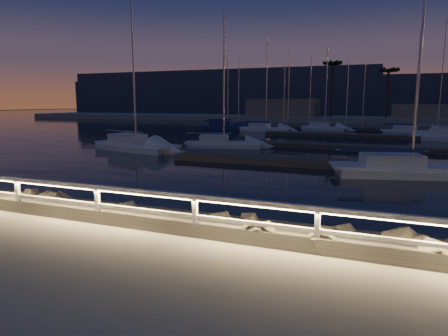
{
  "coord_description": "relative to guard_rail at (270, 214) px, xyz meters",
  "views": [
    {
      "loc": [
        2.28,
        -8.6,
        3.31
      ],
      "look_at": [
        -2.85,
        4.0,
        1.05
      ],
      "focal_mm": 32.0,
      "sensor_mm": 36.0,
      "label": 1
    }
  ],
  "objects": [
    {
      "name": "floating_docks",
      "position": [
        0.07,
        32.5,
        -1.17
      ],
      "size": [
        22.0,
        36.0,
        0.4
      ],
      "color": "#534C45",
      "rests_on": "ground"
    },
    {
      "name": "palm_left",
      "position": [
        -7.93,
        72.0,
        9.36
      ],
      "size": [
        3.0,
        3.0,
        11.2
      ],
      "color": "#453420",
      "rests_on": "ground"
    },
    {
      "name": "sailboat_m",
      "position": [
        -20.1,
        47.64,
        -0.96
      ],
      "size": [
        6.59,
        3.81,
        10.91
      ],
      "rotation": [
        0.0,
        0.0,
        0.34
      ],
      "color": "navy",
      "rests_on": "ground"
    },
    {
      "name": "harbor_water",
      "position": [
        0.07,
        31.22,
        -1.74
      ],
      "size": [
        400.0,
        440.0,
        0.6
      ],
      "color": "black",
      "rests_on": "ground"
    },
    {
      "name": "sailboat_c",
      "position": [
        3.5,
        14.52,
        -0.94
      ],
      "size": [
        8.6,
        4.48,
        14.07
      ],
      "rotation": [
        0.0,
        0.0,
        0.26
      ],
      "color": "silver",
      "rests_on": "ground"
    },
    {
      "name": "distant_hills",
      "position": [
        -22.06,
        133.69,
        3.96
      ],
      "size": [
        230.0,
        37.5,
        18.0
      ],
      "color": "#343C51",
      "rests_on": "ground"
    },
    {
      "name": "ground",
      "position": [
        0.07,
        0.0,
        -0.77
      ],
      "size": [
        400.0,
        400.0,
        0.0
      ],
      "primitive_type": "plane",
      "color": "#9E988E",
      "rests_on": "ground"
    },
    {
      "name": "guard_rail",
      "position": [
        0.0,
        0.0,
        0.0
      ],
      "size": [
        44.11,
        0.12,
        1.06
      ],
      "color": "silver",
      "rests_on": "ground"
    },
    {
      "name": "sailboat_n",
      "position": [
        -5.77,
        48.14,
        -0.97
      ],
      "size": [
        6.94,
        3.61,
        11.41
      ],
      "rotation": [
        0.0,
        0.0,
        -0.26
      ],
      "color": "silver",
      "rests_on": "ground"
    },
    {
      "name": "sailboat_e",
      "position": [
        -10.6,
        22.75,
        -0.95
      ],
      "size": [
        6.87,
        3.87,
        11.36
      ],
      "rotation": [
        0.0,
        0.0,
        0.32
      ],
      "color": "silver",
      "rests_on": "ground"
    },
    {
      "name": "sailboat_k",
      "position": [
        5.15,
        44.83,
        -0.97
      ],
      "size": [
        7.44,
        2.45,
        12.49
      ],
      "rotation": [
        0.0,
        0.0,
        0.03
      ],
      "color": "silver",
      "rests_on": "ground"
    },
    {
      "name": "riprap",
      "position": [
        -0.79,
        1.09,
        -0.9
      ],
      "size": [
        34.45,
        3.05,
        1.34
      ],
      "color": "#69645A",
      "rests_on": "ground"
    },
    {
      "name": "palm_center",
      "position": [
        2.07,
        73.0,
        8.01
      ],
      "size": [
        3.0,
        3.0,
        9.7
      ],
      "color": "#453420",
      "rests_on": "ground"
    },
    {
      "name": "far_shore",
      "position": [
        -0.06,
        74.05,
        -0.48
      ],
      "size": [
        160.0,
        14.0,
        5.2
      ],
      "color": "#9E988E",
      "rests_on": "ground"
    },
    {
      "name": "sailboat_a",
      "position": [
        -16.57,
        18.54,
        -0.9
      ],
      "size": [
        8.28,
        4.2,
        13.67
      ],
      "rotation": [
        0.0,
        0.0,
        -0.25
      ],
      "color": "silver",
      "rests_on": "ground"
    },
    {
      "name": "sailboat_j",
      "position": [
        -12.71,
        42.75,
        -0.96
      ],
      "size": [
        7.36,
        2.93,
        12.21
      ],
      "rotation": [
        0.0,
        0.0,
        -0.11
      ],
      "color": "silver",
      "rests_on": "ground"
    },
    {
      "name": "sailboat_i",
      "position": [
        -19.64,
        44.77,
        -0.97
      ],
      "size": [
        6.47,
        3.22,
        10.68
      ],
      "rotation": [
        0.0,
        0.0,
        0.24
      ],
      "color": "navy",
      "rests_on": "ground"
    }
  ]
}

